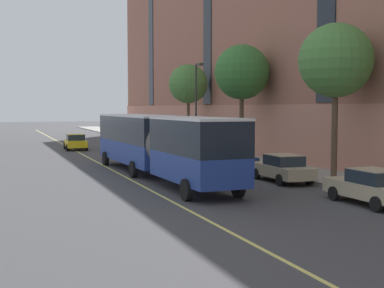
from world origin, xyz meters
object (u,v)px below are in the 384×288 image
object	(u,v)px
parked_car_navy_6	(233,158)
street_tree_mid_block	(336,61)
taxi_cab	(75,142)
city_bus	(157,142)
fire_hydrant	(213,152)
street_tree_far_uptown	(242,73)
street_lamp	(197,99)
parked_car_green_0	(132,137)
parked_car_champagne_2	(371,187)
parked_car_white_3	(159,142)
parked_car_champagne_4	(282,168)
street_tree_far_downtown	(188,84)
parked_car_green_5	(201,151)

from	to	relation	value
parked_car_navy_6	street_tree_mid_block	size ratio (longest dim) A/B	0.48
parked_car_navy_6	taxi_cab	size ratio (longest dim) A/B	0.99
city_bus	fire_hydrant	bearing A→B (deg)	51.73
street_tree_far_uptown	street_lamp	size ratio (longest dim) A/B	1.13
parked_car_navy_6	street_tree_far_uptown	distance (m)	8.95
parked_car_green_0	parked_car_champagne_2	xyz separation A→B (m)	(0.09, -41.80, -0.00)
parked_car_green_0	street_tree_far_uptown	distance (m)	23.42
street_tree_mid_block	street_tree_far_uptown	size ratio (longest dim) A/B	0.99
parked_car_champagne_2	parked_car_white_3	distance (m)	31.95
parked_car_champagne_4	street_lamp	bearing A→B (deg)	84.35
parked_car_champagne_2	parked_car_navy_6	bearing A→B (deg)	90.47
parked_car_navy_6	street_tree_mid_block	distance (m)	9.52
parked_car_navy_6	street_tree_mid_block	world-z (taller)	street_tree_mid_block
street_lamp	parked_car_green_0	bearing A→B (deg)	96.70
parked_car_champagne_2	parked_car_green_0	bearing A→B (deg)	90.12
parked_car_green_0	street_tree_far_downtown	distance (m)	12.08
parked_car_green_0	fire_hydrant	world-z (taller)	parked_car_green_0
street_tree_far_uptown	street_tree_far_downtown	world-z (taller)	street_tree_far_uptown
city_bus	parked_car_champagne_2	distance (m)	13.30
street_tree_far_downtown	parked_car_green_0	bearing A→B (deg)	107.89
city_bus	parked_car_green_5	size ratio (longest dim) A/B	4.45
street_tree_far_uptown	parked_car_green_0	bearing A→B (deg)	98.32
parked_car_white_3	parked_car_navy_6	distance (m)	18.16
parked_car_navy_6	street_lamp	distance (m)	12.72
street_tree_far_uptown	fire_hydrant	size ratio (longest dim) A/B	12.40
parked_car_champagne_2	parked_car_green_5	size ratio (longest dim) A/B	1.06
parked_car_champagne_4	parked_car_green_0	bearing A→B (deg)	90.17
parked_car_champagne_2	parked_car_champagne_4	world-z (taller)	same
parked_car_champagne_4	taxi_cab	size ratio (longest dim) A/B	1.09
parked_car_white_3	street_lamp	xyz separation A→B (m)	(1.66, -6.28, 4.12)
parked_car_green_5	fire_hydrant	size ratio (longest dim) A/B	6.02
city_bus	street_lamp	world-z (taller)	street_lamp
parked_car_champagne_2	taxi_cab	world-z (taller)	same
parked_car_white_3	parked_car_champagne_4	distance (m)	24.40
taxi_cab	street_tree_far_uptown	world-z (taller)	street_tree_far_uptown
street_tree_far_downtown	street_lamp	size ratio (longest dim) A/B	1.05
street_tree_mid_block	street_tree_far_downtown	size ratio (longest dim) A/B	1.06
street_tree_far_uptown	street_lamp	bearing A→B (deg)	102.44
taxi_cab	city_bus	bearing A→B (deg)	-86.16
parked_car_green_0	taxi_cab	world-z (taller)	same
parked_car_white_3	street_tree_far_uptown	world-z (taller)	street_tree_far_uptown
parked_car_champagne_4	parked_car_green_5	distance (m)	12.34
parked_car_white_3	parked_car_green_0	bearing A→B (deg)	91.38
parked_car_green_0	street_tree_far_downtown	world-z (taller)	street_tree_far_downtown
parked_car_navy_6	street_tree_far_uptown	world-z (taller)	street_tree_far_uptown
parked_car_green_0	fire_hydrant	xyz separation A→B (m)	(1.80, -20.20, -0.29)
city_bus	street_tree_far_uptown	bearing A→B (deg)	39.71
parked_car_champagne_4	taxi_cab	world-z (taller)	same
parked_car_navy_6	street_lamp	bearing A→B (deg)	80.82
parked_car_green_0	street_tree_mid_block	size ratio (longest dim) A/B	0.52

